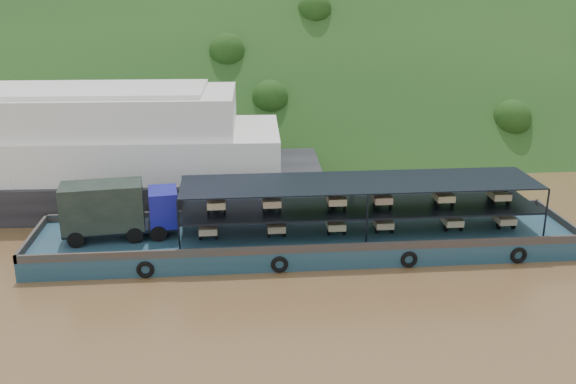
{
  "coord_description": "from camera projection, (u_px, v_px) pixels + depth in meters",
  "views": [
    {
      "loc": [
        -5.78,
        -38.21,
        16.83
      ],
      "look_at": [
        -2.0,
        3.0,
        3.2
      ],
      "focal_mm": 40.0,
      "sensor_mm": 36.0,
      "label": 1
    }
  ],
  "objects": [
    {
      "name": "passenger_ferry",
      "position": [
        33.0,
        154.0,
        50.06
      ],
      "size": [
        45.62,
        13.05,
        9.16
      ],
      "rotation": [
        0.0,
        0.0,
        -0.04
      ],
      "color": "black",
      "rests_on": "ground"
    },
    {
      "name": "ground",
      "position": [
        323.0,
        252.0,
        41.91
      ],
      "size": [
        160.0,
        160.0,
        0.0
      ],
      "primitive_type": "plane",
      "color": "brown",
      "rests_on": "ground"
    },
    {
      "name": "hillside",
      "position": [
        279.0,
        130.0,
        75.96
      ],
      "size": [
        140.0,
        39.6,
        39.6
      ],
      "primitive_type": "cube",
      "rotation": [
        0.79,
        0.0,
        0.0
      ],
      "color": "#163914",
      "rests_on": "ground"
    },
    {
      "name": "cargo_barge",
      "position": [
        287.0,
        232.0,
        41.94
      ],
      "size": [
        35.0,
        7.18,
        4.85
      ],
      "color": "#163C4E",
      "rests_on": "ground"
    }
  ]
}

